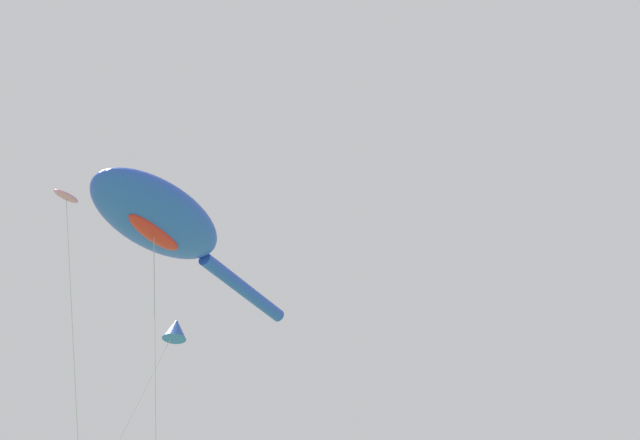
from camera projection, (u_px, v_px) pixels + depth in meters
big_show_kite at (161, 221)px, 22.83m from camera, size 9.75×6.36×15.58m
small_kite_delta_white at (67, 207)px, 21.06m from camera, size 2.38×3.07×14.77m
small_kite_tiny_distant at (175, 330)px, 23.99m from camera, size 5.39×1.09×13.06m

